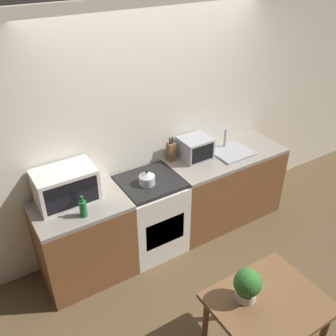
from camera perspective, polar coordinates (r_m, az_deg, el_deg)
name	(u,v)px	position (r m, az deg, el deg)	size (l,w,h in m)	color
ground_plane	(211,281)	(4.07, 6.63, -16.75)	(16.00, 16.00, 0.00)	brown
wall_back	(154,127)	(4.02, -2.14, 6.25)	(10.00, 0.06, 2.60)	silver
counter_left_run	(85,240)	(3.90, -12.60, -10.68)	(0.89, 0.62, 0.90)	brown
counter_right_run	(224,186)	(4.60, 8.48, -2.76)	(1.41, 0.62, 0.90)	brown
stove_range	(151,215)	(4.12, -2.65, -7.13)	(0.63, 0.62, 0.90)	silver
kettle	(147,178)	(3.77, -3.23, -1.56)	(0.16, 0.16, 0.16)	#B7B7BC
microwave	(66,186)	(3.59, -15.30, -2.67)	(0.56, 0.36, 0.34)	silver
bottle	(83,208)	(3.42, -12.80, -6.01)	(0.07, 0.07, 0.22)	#1E662D
knife_block	(171,152)	(4.14, 0.49, 2.53)	(0.08, 0.08, 0.28)	brown
toaster_oven	(195,148)	(4.20, 4.14, 3.05)	(0.33, 0.30, 0.24)	#999BA0
sink_basin	(231,151)	(4.40, 9.65, 2.57)	(0.44, 0.40, 0.24)	#999BA0
dining_table	(267,311)	(3.13, 14.88, -20.26)	(0.83, 0.69, 0.73)	brown
potted_plant	(247,285)	(2.92, 12.01, -17.01)	(0.21, 0.21, 0.27)	beige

